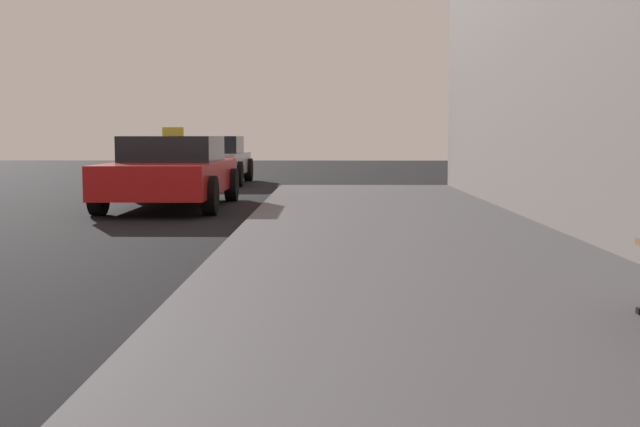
# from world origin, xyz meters

# --- Properties ---
(car_red) EXTENTS (2.02, 4.59, 1.43)m
(car_red) POSITION_xyz_m (0.30, 11.77, 0.65)
(car_red) COLOR red
(car_red) RESTS_ON ground_plane
(car_silver) EXTENTS (2.00, 4.15, 1.27)m
(car_silver) POSITION_xyz_m (-0.06, 19.13, 0.65)
(car_silver) COLOR #B7B7BF
(car_silver) RESTS_ON ground_plane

